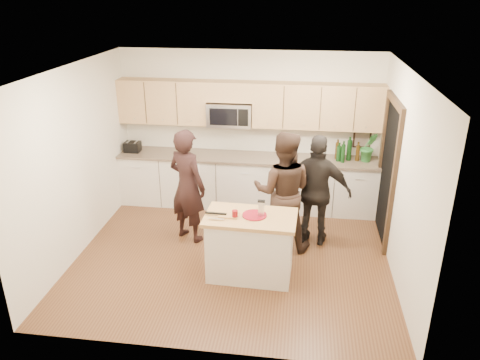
# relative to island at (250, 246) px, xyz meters

# --- Properties ---
(floor) EXTENTS (4.50, 4.50, 0.00)m
(floor) POSITION_rel_island_xyz_m (-0.31, 0.48, -0.45)
(floor) COLOR brown
(floor) RESTS_ON ground
(room_shell) EXTENTS (4.52, 4.02, 2.71)m
(room_shell) POSITION_rel_island_xyz_m (-0.31, 0.48, 1.28)
(room_shell) COLOR beige
(room_shell) RESTS_ON ground
(back_cabinetry) EXTENTS (4.50, 0.66, 0.94)m
(back_cabinetry) POSITION_rel_island_xyz_m (-0.31, 2.16, 0.02)
(back_cabinetry) COLOR beige
(back_cabinetry) RESTS_ON ground
(upper_cabinetry) EXTENTS (4.50, 0.33, 0.75)m
(upper_cabinetry) POSITION_rel_island_xyz_m (-0.28, 2.31, 1.39)
(upper_cabinetry) COLOR tan
(upper_cabinetry) RESTS_ON ground
(microwave) EXTENTS (0.76, 0.41, 0.40)m
(microwave) POSITION_rel_island_xyz_m (-0.62, 2.27, 1.20)
(microwave) COLOR silver
(microwave) RESTS_ON ground
(doorway) EXTENTS (0.06, 1.25, 2.20)m
(doorway) POSITION_rel_island_xyz_m (1.92, 1.38, 0.70)
(doorway) COLOR black
(doorway) RESTS_ON ground
(framed_picture) EXTENTS (0.30, 0.03, 0.38)m
(framed_picture) POSITION_rel_island_xyz_m (1.64, 2.46, 0.83)
(framed_picture) COLOR black
(framed_picture) RESTS_ON ground
(dish_towel) EXTENTS (0.34, 0.60, 0.48)m
(dish_towel) POSITION_rel_island_xyz_m (-1.26, 1.98, 0.35)
(dish_towel) COLOR white
(dish_towel) RESTS_ON ground
(island) EXTENTS (1.22, 0.74, 0.90)m
(island) POSITION_rel_island_xyz_m (0.00, 0.00, 0.00)
(island) COLOR beige
(island) RESTS_ON ground
(red_plate) EXTENTS (0.32, 0.32, 0.02)m
(red_plate) POSITION_rel_island_xyz_m (0.05, 0.01, 0.45)
(red_plate) COLOR maroon
(red_plate) RESTS_ON island
(box_grater) EXTENTS (0.09, 0.06, 0.21)m
(box_grater) POSITION_rel_island_xyz_m (0.14, 0.01, 0.57)
(box_grater) COLOR silver
(box_grater) RESTS_ON red_plate
(drink_glass) EXTENTS (0.08, 0.08, 0.11)m
(drink_glass) POSITION_rel_island_xyz_m (-0.19, -0.08, 0.50)
(drink_glass) COLOR maroon
(drink_glass) RESTS_ON island
(cutting_board) EXTENTS (0.26, 0.18, 0.02)m
(cutting_board) POSITION_rel_island_xyz_m (-0.28, -0.04, 0.46)
(cutting_board) COLOR tan
(cutting_board) RESTS_ON island
(tongs) EXTENTS (0.28, 0.04, 0.02)m
(tongs) POSITION_rel_island_xyz_m (-0.45, -0.04, 0.47)
(tongs) COLOR black
(tongs) RESTS_ON cutting_board
(knife) EXTENTS (0.21, 0.03, 0.01)m
(knife) POSITION_rel_island_xyz_m (-0.42, -0.18, 0.47)
(knife) COLOR silver
(knife) RESTS_ON cutting_board
(toaster) EXTENTS (0.27, 0.22, 0.18)m
(toaster) POSITION_rel_island_xyz_m (-2.36, 2.15, 0.57)
(toaster) COLOR black
(toaster) RESTS_ON back_cabinetry
(bottle_cluster) EXTENTS (0.40, 0.25, 0.41)m
(bottle_cluster) POSITION_rel_island_xyz_m (1.35, 2.18, 0.66)
(bottle_cluster) COLOR black
(bottle_cluster) RESTS_ON back_cabinetry
(orchid) EXTENTS (0.32, 0.29, 0.50)m
(orchid) POSITION_rel_island_xyz_m (1.73, 2.20, 0.74)
(orchid) COLOR #317B34
(orchid) RESTS_ON back_cabinetry
(woman_left) EXTENTS (0.77, 0.68, 1.77)m
(woman_left) POSITION_rel_island_xyz_m (-1.06, 0.89, 0.43)
(woman_left) COLOR black
(woman_left) RESTS_ON ground
(woman_center) EXTENTS (0.91, 0.72, 1.81)m
(woman_center) POSITION_rel_island_xyz_m (0.38, 0.83, 0.45)
(woman_center) COLOR black
(woman_center) RESTS_ON ground
(woman_right) EXTENTS (1.06, 0.57, 1.72)m
(woman_right) POSITION_rel_island_xyz_m (0.88, 1.01, 0.41)
(woman_right) COLOR black
(woman_right) RESTS_ON ground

